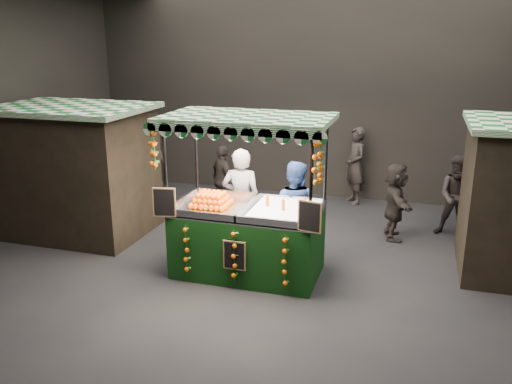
% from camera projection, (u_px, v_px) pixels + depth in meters
% --- Properties ---
extents(ground, '(12.00, 12.00, 0.00)m').
position_uv_depth(ground, '(272.00, 278.00, 8.95)').
color(ground, black).
rests_on(ground, ground).
extents(market_hall, '(12.10, 10.10, 5.05)m').
position_uv_depth(market_hall, '(274.00, 73.00, 7.98)').
color(market_hall, black).
rests_on(market_hall, ground).
extents(neighbour_stall_left, '(3.00, 2.20, 2.60)m').
position_uv_depth(neighbour_stall_left, '(76.00, 170.00, 10.73)').
color(neighbour_stall_left, black).
rests_on(neighbour_stall_left, ground).
extents(juice_stall, '(2.79, 1.64, 2.71)m').
position_uv_depth(juice_stall, '(248.00, 227.00, 8.89)').
color(juice_stall, black).
rests_on(juice_stall, ground).
extents(vendor_grey, '(0.77, 0.55, 1.97)m').
position_uv_depth(vendor_grey, '(241.00, 201.00, 9.80)').
color(vendor_grey, gray).
rests_on(vendor_grey, ground).
extents(vendor_blue, '(0.90, 0.71, 1.80)m').
position_uv_depth(vendor_blue, '(294.00, 210.00, 9.57)').
color(vendor_blue, navy).
rests_on(vendor_blue, ground).
extents(shopper_0, '(0.66, 0.45, 1.75)m').
position_uv_depth(shopper_0, '(146.00, 184.00, 11.33)').
color(shopper_0, '#282220').
rests_on(shopper_0, ground).
extents(shopper_1, '(0.88, 0.73, 1.66)m').
position_uv_depth(shopper_1, '(458.00, 197.00, 10.59)').
color(shopper_1, '#292221').
rests_on(shopper_1, ground).
extents(shopper_2, '(0.94, 0.92, 1.58)m').
position_uv_depth(shopper_2, '(223.00, 180.00, 11.93)').
color(shopper_2, '#2B2623').
rests_on(shopper_2, ground).
extents(shopper_3, '(1.31, 1.39, 1.89)m').
position_uv_depth(shopper_3, '(501.00, 192.00, 10.49)').
color(shopper_3, '#282221').
rests_on(shopper_3, ground).
extents(shopper_4, '(0.88, 0.72, 1.54)m').
position_uv_depth(shopper_4, '(151.00, 163.00, 13.62)').
color(shopper_4, '#2D2825').
rests_on(shopper_4, ground).
extents(shopper_5, '(0.71, 1.49, 1.54)m').
position_uv_depth(shopper_5, '(395.00, 201.00, 10.49)').
color(shopper_5, '#282220').
rests_on(shopper_5, ground).
extents(shopper_6, '(0.73, 0.81, 1.85)m').
position_uv_depth(shopper_6, '(355.00, 166.00, 12.68)').
color(shopper_6, '#2E2725').
rests_on(shopper_6, ground).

